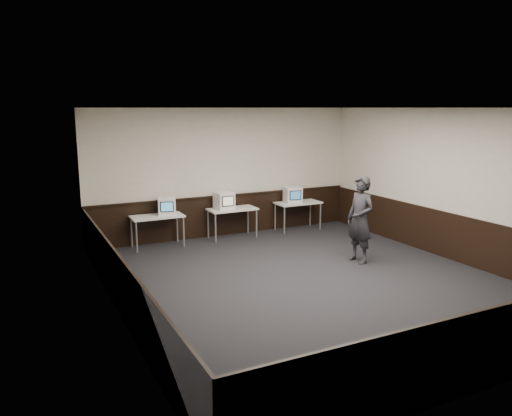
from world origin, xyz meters
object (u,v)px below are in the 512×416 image
(desk_center, at_px, (232,211))
(emac_right, at_px, (293,195))
(emac_left, at_px, (167,206))
(emac_center, at_px, (224,201))
(desk_right, at_px, (298,205))
(person, at_px, (360,219))
(desk_left, at_px, (157,219))

(desk_center, xyz_separation_m, emac_right, (1.74, 0.01, 0.28))
(emac_left, xyz_separation_m, emac_center, (1.45, -0.01, 0.01))
(desk_center, bearing_deg, emac_right, 0.29)
(desk_right, relative_size, person, 0.66)
(emac_right, height_order, person, person)
(desk_center, distance_m, desk_right, 1.90)
(person, bearing_deg, desk_center, -159.23)
(desk_right, height_order, emac_right, emac_right)
(desk_right, relative_size, emac_left, 2.34)
(emac_center, bearing_deg, desk_right, -3.06)
(emac_center, xyz_separation_m, emac_right, (1.94, -0.01, -0.00))
(emac_left, relative_size, emac_center, 1.09)
(emac_center, bearing_deg, person, -61.71)
(desk_center, distance_m, emac_left, 1.68)
(emac_center, bearing_deg, emac_right, -2.85)
(desk_right, bearing_deg, emac_right, 176.96)
(desk_left, bearing_deg, desk_center, 0.00)
(emac_left, xyz_separation_m, emac_right, (3.39, -0.02, 0.01))
(desk_center, distance_m, person, 3.41)
(desk_center, bearing_deg, emac_left, 178.97)
(desk_center, bearing_deg, emac_center, 174.28)
(desk_left, bearing_deg, person, -40.69)
(desk_right, xyz_separation_m, emac_center, (-2.11, 0.02, 0.28))
(desk_left, relative_size, emac_center, 2.55)
(desk_left, height_order, person, person)
(person, bearing_deg, emac_left, -140.26)
(desk_center, bearing_deg, desk_left, 180.00)
(emac_left, relative_size, person, 0.28)
(emac_right, bearing_deg, emac_left, -169.12)
(desk_center, relative_size, desk_right, 1.00)
(desk_right, bearing_deg, emac_center, 179.44)
(desk_right, xyz_separation_m, emac_right, (-0.16, 0.01, 0.28))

